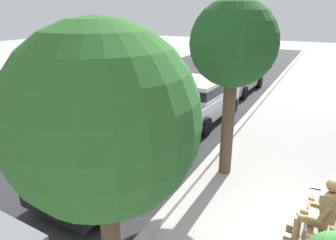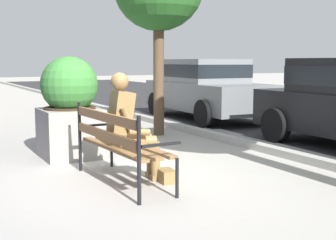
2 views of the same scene
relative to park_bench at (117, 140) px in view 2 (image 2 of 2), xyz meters
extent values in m
plane|color=#ADA8A0|center=(-0.16, 0.02, -0.54)|extent=(80.00, 80.00, 0.00)
cube|color=#B2AFA8|center=(-0.16, 2.92, -0.48)|extent=(60.00, 0.20, 0.12)
cube|color=olive|center=(0.00, -0.07, -0.09)|extent=(1.70, 0.18, 0.04)
cube|color=olive|center=(0.00, 0.11, -0.09)|extent=(1.70, 0.18, 0.04)
cube|color=olive|center=(-0.01, 0.29, -0.09)|extent=(1.70, 0.18, 0.04)
cube|color=olive|center=(0.01, -0.16, 0.08)|extent=(1.70, 0.11, 0.11)
cube|color=olive|center=(0.01, -0.16, 0.30)|extent=(1.70, 0.11, 0.11)
cylinder|color=black|center=(-0.89, 0.27, -0.32)|extent=(0.04, 0.04, 0.45)
cylinder|color=black|center=(-0.87, -0.20, -0.07)|extent=(0.04, 0.04, 0.95)
cube|color=black|center=(-0.88, 0.07, 0.08)|extent=(0.06, 0.48, 0.03)
cylinder|color=black|center=(0.87, 0.35, -0.32)|extent=(0.04, 0.04, 0.45)
cylinder|color=black|center=(0.89, -0.12, -0.07)|extent=(0.04, 0.04, 0.95)
cube|color=black|center=(0.87, 0.15, 0.08)|extent=(0.06, 0.48, 0.03)
cube|color=olive|center=(-0.04, 0.17, 0.02)|extent=(0.38, 0.36, 0.16)
cube|color=olive|center=(-0.05, 0.07, 0.34)|extent=(0.39, 0.33, 0.55)
sphere|color=olive|center=(-0.05, 0.06, 0.72)|extent=(0.22, 0.22, 0.22)
cylinder|color=olive|center=(-0.26, 0.12, 0.29)|extent=(0.11, 0.19, 0.29)
cylinder|color=olive|center=(-0.26, 0.26, 0.12)|extent=(0.11, 0.27, 0.10)
cylinder|color=olive|center=(0.17, 0.06, 0.29)|extent=(0.11, 0.19, 0.29)
cylinder|color=olive|center=(0.20, 0.20, 0.12)|extent=(0.11, 0.27, 0.10)
cylinder|color=olive|center=(-0.11, 0.32, -0.02)|extent=(0.17, 0.38, 0.14)
cylinder|color=olive|center=(-0.09, 0.50, -0.29)|extent=(0.11, 0.11, 0.50)
cube|color=olive|center=(-0.08, 0.56, -0.51)|extent=(0.14, 0.25, 0.07)
cylinder|color=olive|center=(0.07, 0.30, -0.02)|extent=(0.17, 0.38, 0.14)
cylinder|color=olive|center=(0.09, 0.48, -0.29)|extent=(0.11, 0.11, 0.50)
cube|color=olive|center=(0.10, 0.54, -0.51)|extent=(0.14, 0.25, 0.07)
cube|color=olive|center=(0.23, 0.56, -0.46)|extent=(0.30, 0.21, 0.16)
cube|color=gray|center=(-1.82, -0.05, -0.16)|extent=(0.89, 0.89, 0.77)
cylinder|color=#38281C|center=(-1.82, -0.05, 0.24)|extent=(0.80, 0.80, 0.03)
sphere|color=#387A33|center=(-1.82, -0.05, 0.60)|extent=(0.88, 0.88, 0.88)
cylinder|color=brown|center=(-3.09, 2.18, 0.64)|extent=(0.22, 0.22, 2.38)
cube|color=slate|center=(-4.83, 4.51, 0.07)|extent=(4.18, 1.89, 0.70)
cube|color=slate|center=(-4.98, 4.52, 0.72)|extent=(2.20, 1.66, 0.60)
cube|color=black|center=(-4.98, 4.52, 0.72)|extent=(2.21, 1.68, 0.33)
cylinder|color=black|center=(-3.46, 5.29, -0.22)|extent=(0.65, 0.25, 0.64)
cylinder|color=black|center=(-3.54, 3.60, -0.22)|extent=(0.65, 0.25, 0.64)
cylinder|color=black|center=(-6.12, 5.42, -0.22)|extent=(0.65, 0.25, 0.64)
cylinder|color=black|center=(-6.20, 3.72, -0.22)|extent=(0.65, 0.25, 0.64)
cylinder|color=black|center=(-1.30, 3.72, -0.22)|extent=(0.65, 0.25, 0.64)
camera|label=1|loc=(-5.13, 0.44, 3.42)|focal=32.64mm
camera|label=2|loc=(5.08, -2.08, 0.96)|focal=48.39mm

